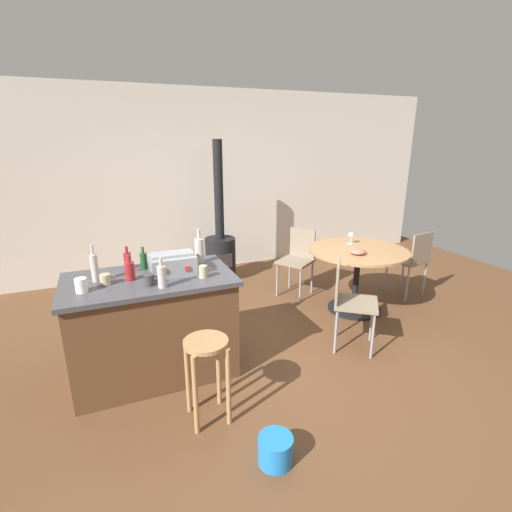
{
  "coord_description": "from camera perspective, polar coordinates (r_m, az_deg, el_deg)",
  "views": [
    {
      "loc": [
        -1.45,
        -2.73,
        2.01
      ],
      "look_at": [
        -0.13,
        0.45,
        0.93
      ],
      "focal_mm": 26.44,
      "sensor_mm": 36.0,
      "label": 1
    }
  ],
  "objects": [
    {
      "name": "serving_bowl",
      "position": [
        4.34,
        15.11,
        0.7
      ],
      "size": [
        0.18,
        0.18,
        0.07
      ],
      "primitive_type": "ellipsoid",
      "color": "#DB6651",
      "rests_on": "dining_table"
    },
    {
      "name": "cup_2",
      "position": [
        3.06,
        -15.85,
        -3.49
      ],
      "size": [
        0.12,
        0.08,
        0.09
      ],
      "color": "#383838",
      "rests_on": "kitchen_island"
    },
    {
      "name": "dining_table",
      "position": [
        4.6,
        15.11,
        -1.12
      ],
      "size": [
        1.14,
        1.14,
        0.77
      ],
      "color": "black",
      "rests_on": "ground_plane"
    },
    {
      "name": "bottle_4",
      "position": [
        2.99,
        -14.06,
        -2.97
      ],
      "size": [
        0.07,
        0.07,
        0.24
      ],
      "color": "#B7B2AD",
      "rests_on": "kitchen_island"
    },
    {
      "name": "cup_1",
      "position": [
        3.14,
        -7.96,
        -2.36
      ],
      "size": [
        0.11,
        0.07,
        0.1
      ],
      "color": "tan",
      "rests_on": "kitchen_island"
    },
    {
      "name": "folding_chair_left",
      "position": [
        5.24,
        22.56,
        -0.3
      ],
      "size": [
        0.45,
        0.45,
        0.88
      ],
      "color": "#7F705B",
      "rests_on": "ground_plane"
    },
    {
      "name": "bottle_2",
      "position": [
        3.5,
        -18.86,
        -0.58
      ],
      "size": [
        0.06,
        0.06,
        0.2
      ],
      "color": "maroon",
      "rests_on": "kitchen_island"
    },
    {
      "name": "wood_stove",
      "position": [
        5.5,
        -5.42,
        1.27
      ],
      "size": [
        0.44,
        0.45,
        1.99
      ],
      "color": "black",
      "rests_on": "ground_plane"
    },
    {
      "name": "bottle_1",
      "position": [
        3.27,
        -23.24,
        -1.57
      ],
      "size": [
        0.06,
        0.06,
        0.31
      ],
      "color": "#B7B2AD",
      "rests_on": "kitchen_island"
    },
    {
      "name": "kitchen_island",
      "position": [
        3.44,
        -15.27,
        -10.13
      ],
      "size": [
        1.38,
        0.79,
        0.9
      ],
      "color": "brown",
      "rests_on": "ground_plane"
    },
    {
      "name": "toolbox",
      "position": [
        3.27,
        -12.51,
        -1.14
      ],
      "size": [
        0.37,
        0.28,
        0.18
      ],
      "color": "gray",
      "rests_on": "kitchen_island"
    },
    {
      "name": "plastic_bucket",
      "position": [
        2.73,
        2.96,
        -27.23
      ],
      "size": [
        0.23,
        0.23,
        0.19
      ],
      "primitive_type": "cylinder",
      "color": "blue",
      "rests_on": "ground_plane"
    },
    {
      "name": "back_wall",
      "position": [
        5.88,
        -8.22,
        10.89
      ],
      "size": [
        8.0,
        0.1,
        2.7
      ],
      "primitive_type": "cube",
      "color": "beige",
      "rests_on": "ground_plane"
    },
    {
      "name": "bottle_0",
      "position": [
        3.5,
        -8.57,
        0.92
      ],
      "size": [
        0.08,
        0.08,
        0.32
      ],
      "color": "#B7B2AD",
      "rests_on": "kitchen_island"
    },
    {
      "name": "cup_4",
      "position": [
        3.11,
        -24.89,
        -4.03
      ],
      "size": [
        0.13,
        0.09,
        0.11
      ],
      "color": "white",
      "rests_on": "kitchen_island"
    },
    {
      "name": "bottle_3",
      "position": [
        3.45,
        -16.64,
        -0.65
      ],
      "size": [
        0.06,
        0.06,
        0.2
      ],
      "color": "#194C23",
      "rests_on": "kitchen_island"
    },
    {
      "name": "folding_chair_far",
      "position": [
        3.79,
        13.92,
        -6.18
      ],
      "size": [
        0.56,
        0.56,
        0.88
      ],
      "color": "#7F705B",
      "rests_on": "ground_plane"
    },
    {
      "name": "cup_0",
      "position": [
        3.19,
        -21.81,
        -3.3
      ],
      "size": [
        0.12,
        0.08,
        0.09
      ],
      "color": "tan",
      "rests_on": "kitchen_island"
    },
    {
      "name": "cup_3",
      "position": [
        3.53,
        -10.6,
        -0.4
      ],
      "size": [
        0.12,
        0.08,
        0.08
      ],
      "color": "white",
      "rests_on": "kitchen_island"
    },
    {
      "name": "wooden_stool",
      "position": [
        2.83,
        -7.46,
        -15.72
      ],
      "size": [
        0.32,
        0.32,
        0.65
      ],
      "color": "#A37A4C",
      "rests_on": "ground_plane"
    },
    {
      "name": "folding_chair_near",
      "position": [
        4.98,
        6.35,
        -0.08
      ],
      "size": [
        0.56,
        0.56,
        0.87
      ],
      "color": "#7F705B",
      "rests_on": "ground_plane"
    },
    {
      "name": "ground_plane",
      "position": [
        3.69,
        4.76,
        -15.62
      ],
      "size": [
        8.8,
        8.8,
        0.0
      ],
      "primitive_type": "plane",
      "color": "brown"
    },
    {
      "name": "bottle_5",
      "position": [
        3.22,
        -18.56,
        -2.08
      ],
      "size": [
        0.08,
        0.08,
        0.21
      ],
      "color": "maroon",
      "rests_on": "kitchen_island"
    },
    {
      "name": "wine_glass",
      "position": [
        4.74,
        14.2,
        3.05
      ],
      "size": [
        0.07,
        0.07,
        0.14
      ],
      "color": "silver",
      "rests_on": "dining_table"
    }
  ]
}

